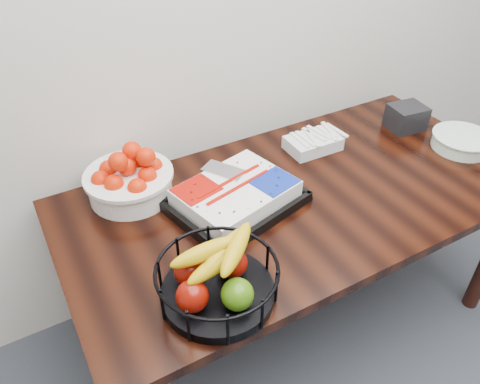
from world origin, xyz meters
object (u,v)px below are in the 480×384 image
fruit_basket (217,279)px  table (299,210)px  cake_tray (236,196)px  plate_stack (462,142)px  tangerine_bowl (129,176)px  napkin_box (406,117)px

fruit_basket → table: bearing=29.8°
table → cake_tray: (-0.25, 0.06, 0.13)m
table → fruit_basket: size_ratio=5.06×
table → cake_tray: bearing=166.9°
cake_tray → plate_stack: size_ratio=2.05×
cake_tray → tangerine_bowl: bearing=142.2°
tangerine_bowl → fruit_basket: size_ratio=0.92×
napkin_box → cake_tray: bearing=-173.4°
fruit_basket → napkin_box: bearing=20.8°
plate_stack → fruit_basket: bearing=-170.6°
cake_tray → napkin_box: size_ratio=3.40×
table → tangerine_bowl: 0.66m
cake_tray → fruit_basket: 0.43m
plate_stack → napkin_box: bearing=109.2°
table → fruit_basket: (-0.51, -0.29, 0.16)m
fruit_basket → napkin_box: fruit_basket is taller
cake_tray → plate_stack: bearing=-7.4°
table → plate_stack: size_ratio=7.08×
fruit_basket → tangerine_bowl: bearing=95.8°
table → tangerine_bowl: tangerine_bowl is taller
cake_tray → fruit_basket: bearing=-126.1°
napkin_box → tangerine_bowl: bearing=174.0°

